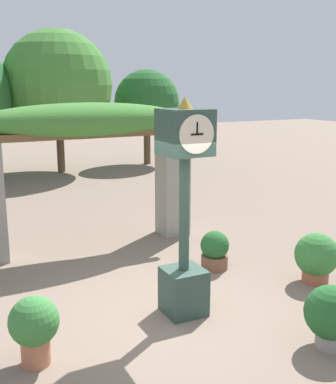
{
  "coord_description": "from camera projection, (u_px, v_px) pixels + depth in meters",
  "views": [
    {
      "loc": [
        -2.78,
        -5.74,
        3.24
      ],
      "look_at": [
        0.31,
        0.41,
        1.7
      ],
      "focal_mm": 45.0,
      "sensor_mm": 36.0,
      "label": 1
    }
  ],
  "objects": [
    {
      "name": "potted_plant_far_left",
      "position": [
        332.0,
        314.0,
        5.98
      ],
      "size": [
        0.69,
        0.69,
        0.81
      ],
      "color": "gray",
      "rests_on": "ground"
    },
    {
      "name": "pergola",
      "position": [
        86.0,
        142.0,
        9.42
      ],
      "size": [
        5.01,
        1.18,
        2.9
      ],
      "color": "gray",
      "rests_on": "ground"
    },
    {
      "name": "ground_plane",
      "position": [
        162.0,
        314.0,
        6.93
      ],
      "size": [
        60.0,
        60.0,
        0.0
      ],
      "primitive_type": "plane",
      "color": "#7F6B5B"
    },
    {
      "name": "potted_plant_far_right",
      "position": [
        34.0,
        326.0,
        5.6
      ],
      "size": [
        0.59,
        0.59,
        0.84
      ],
      "color": "#B26B4C",
      "rests_on": "ground"
    },
    {
      "name": "pedestal_clock",
      "position": [
        184.0,
        207.0,
        6.64
      ],
      "size": [
        0.62,
        0.66,
        3.08
      ],
      "color": "#2D473D",
      "rests_on": "ground"
    },
    {
      "name": "potted_plant_near_right",
      "position": [
        317.0,
        257.0,
        7.97
      ],
      "size": [
        0.73,
        0.73,
        0.85
      ],
      "color": "#9E563D",
      "rests_on": "ground"
    },
    {
      "name": "potted_plant_near_left",
      "position": [
        215.0,
        250.0,
        8.58
      ],
      "size": [
        0.51,
        0.51,
        0.7
      ],
      "color": "brown",
      "rests_on": "ground"
    }
  ]
}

